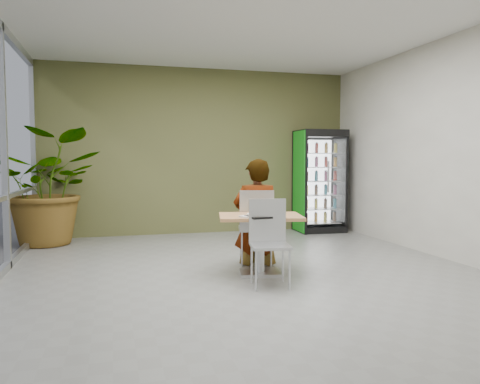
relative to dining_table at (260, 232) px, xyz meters
name	(u,v)px	position (x,y,z in m)	size (l,w,h in m)	color
ground	(251,275)	(-0.13, -0.01, -0.54)	(7.00, 7.00, 0.00)	gray
room_envelope	(251,147)	(-0.13, -0.01, 1.06)	(6.00, 7.00, 3.20)	silver
dining_table	(260,232)	(0.00, 0.00, 0.00)	(1.14, 0.90, 0.75)	#BA7D4F
chair_far	(256,221)	(0.09, 0.48, 0.07)	(0.55, 0.55, 1.03)	#B6B8BB
chair_near	(269,235)	(-0.05, -0.46, 0.04)	(0.50, 0.50, 0.98)	#B6B8BB
seated_woman	(257,223)	(0.12, 0.54, 0.04)	(0.65, 0.42, 1.75)	black
pizza_plate	(256,213)	(-0.04, 0.07, 0.23)	(0.32, 0.29, 0.03)	silver
soda_cup	(279,208)	(0.27, 0.06, 0.29)	(0.09, 0.09, 0.16)	silver
napkin_stack	(248,217)	(-0.22, -0.18, 0.22)	(0.15, 0.15, 0.02)	silver
cafeteria_tray	(264,217)	(-0.03, -0.25, 0.23)	(0.41, 0.29, 0.02)	black
beverage_fridge	(320,181)	(2.23, 3.06, 0.47)	(0.96, 0.75, 2.02)	black
potted_plant	(50,187)	(-2.80, 2.92, 0.44)	(1.76, 1.52, 1.96)	#255923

